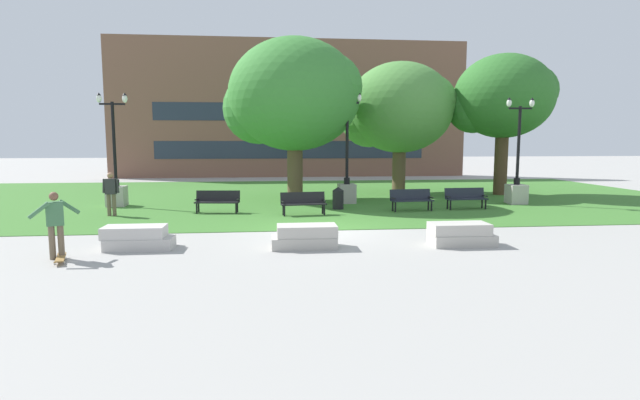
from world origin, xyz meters
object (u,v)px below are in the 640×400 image
object	(u,v)px
skateboard	(60,259)
park_bench_near_left	(411,199)
park_bench_near_right	(218,200)
concrete_block_right	(460,235)
lamp_post_left	(517,182)
concrete_block_center	(138,238)
park_bench_far_left	(303,202)
concrete_block_left	(305,237)
lamp_post_right	(116,184)
person_skateboarder	(55,221)
person_bystander_near_lawn	(111,192)
park_bench_far_right	(466,197)
lamp_post_center	(347,181)
trash_bin	(338,198)

from	to	relation	value
skateboard	park_bench_near_left	xyz separation A→B (m)	(11.13, 7.73, 0.45)
skateboard	park_bench_near_right	world-z (taller)	park_bench_near_right
concrete_block_right	lamp_post_left	world-z (taller)	lamp_post_left
concrete_block_center	skateboard	world-z (taller)	concrete_block_center
concrete_block_right	park_bench_far_left	world-z (taller)	park_bench_far_left
concrete_block_right	skateboard	bearing A→B (deg)	-175.06
lamp_post_left	skateboard	bearing A→B (deg)	-150.37
park_bench_far_left	concrete_block_left	bearing A→B (deg)	-93.52
lamp_post_right	person_skateboarder	bearing A→B (deg)	-81.72
park_bench_near_right	person_bystander_near_lawn	distance (m)	4.12
concrete_block_right	park_bench_near_left	world-z (taller)	park_bench_near_left
lamp_post_right	park_bench_near_right	bearing A→B (deg)	-28.14
concrete_block_center	park_bench_far_right	xyz separation A→B (m)	(12.12, 6.69, 0.23)
skateboard	lamp_post_center	xyz separation A→B (m)	(8.82, 10.56, 0.98)
park_bench_far_right	lamp_post_right	distance (m)	15.53
concrete_block_right	person_bystander_near_lawn	distance (m)	13.39
person_skateboarder	lamp_post_right	size ratio (longest dim) A/B	0.34
concrete_block_right	lamp_post_center	world-z (taller)	lamp_post_center
lamp_post_center	person_bystander_near_lawn	size ratio (longest dim) A/B	3.03
park_bench_near_right	concrete_block_right	bearing A→B (deg)	-43.25
park_bench_near_right	park_bench_far_right	xyz separation A→B (m)	(10.59, 0.04, 0.00)
park_bench_near_left	lamp_post_left	world-z (taller)	lamp_post_left
person_bystander_near_lawn	skateboard	bearing A→B (deg)	-82.33
lamp_post_center	lamp_post_right	bearing A→B (deg)	-179.90
concrete_block_left	lamp_post_left	world-z (taller)	lamp_post_left
skateboard	park_bench_near_left	world-z (taller)	park_bench_near_left
concrete_block_center	trash_bin	xyz separation A→B (m)	(6.61, 7.20, 0.20)
concrete_block_left	trash_bin	world-z (taller)	trash_bin
park_bench_near_right	lamp_post_center	distance (m)	6.33
person_skateboarder	concrete_block_center	bearing A→B (deg)	30.72
skateboard	lamp_post_left	xyz separation A→B (m)	(16.68, 9.48, 0.93)
person_skateboarder	park_bench_far_right	world-z (taller)	person_skateboarder
skateboard	trash_bin	xyz separation A→B (m)	(8.12, 8.56, 0.42)
person_skateboarder	park_bench_near_right	xyz separation A→B (m)	(3.25, 7.67, -0.43)
park_bench_near_right	lamp_post_center	xyz separation A→B (m)	(5.77, 2.55, 0.53)
park_bench_near_left	park_bench_far_left	size ratio (longest dim) A/B	1.00
skateboard	lamp_post_center	size ratio (longest dim) A/B	0.20
lamp_post_center	person_bystander_near_lawn	distance (m)	10.29
person_skateboarder	person_bystander_near_lawn	xyz separation A→B (m)	(-0.82, 7.22, 0.01)
park_bench_near_right	park_bench_far_left	distance (m)	3.60
lamp_post_right	concrete_block_right	bearing A→B (deg)	-38.11
park_bench_far_left	lamp_post_right	world-z (taller)	lamp_post_right
lamp_post_center	trash_bin	distance (m)	2.19
concrete_block_center	concrete_block_right	xyz separation A→B (m)	(9.07, -0.45, 0.00)
concrete_block_left	park_bench_near_right	size ratio (longest dim) A/B	0.98
concrete_block_left	lamp_post_center	bearing A→B (deg)	74.29
concrete_block_right	person_skateboarder	size ratio (longest dim) A/B	1.06
park_bench_far_left	lamp_post_left	bearing A→B (deg)	13.49
park_bench_near_right	park_bench_far_left	bearing A→B (deg)	-15.55
concrete_block_center	concrete_block_right	distance (m)	9.08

